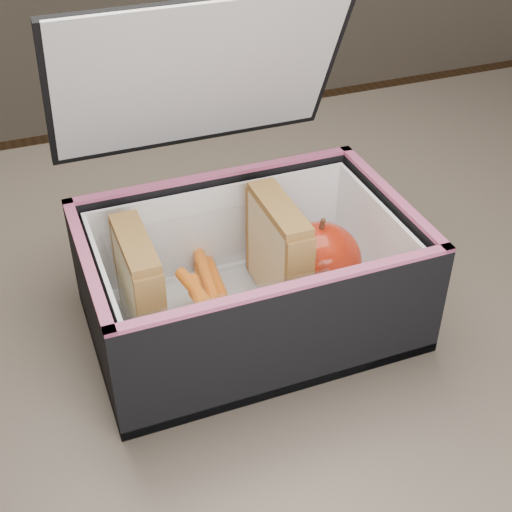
{
  "coord_description": "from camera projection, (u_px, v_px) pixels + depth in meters",
  "views": [
    {
      "loc": [
        -0.22,
        -0.47,
        1.18
      ],
      "look_at": [
        -0.05,
        -0.01,
        0.81
      ],
      "focal_mm": 50.0,
      "sensor_mm": 36.0,
      "label": 1
    }
  ],
  "objects": [
    {
      "name": "sandwich_right",
      "position": [
        278.0,
        252.0,
        0.62
      ],
      "size": [
        0.02,
        0.09,
        0.1
      ],
      "color": "tan",
      "rests_on": "plastic_tub"
    },
    {
      "name": "plastic_tub",
      "position": [
        212.0,
        284.0,
        0.61
      ],
      "size": [
        0.16,
        0.12,
        0.07
      ],
      "primitive_type": null,
      "color": "white",
      "rests_on": "lunch_bag"
    },
    {
      "name": "red_apple",
      "position": [
        320.0,
        261.0,
        0.62
      ],
      "size": [
        0.09,
        0.09,
        0.08
      ],
      "rotation": [
        0.0,
        0.0,
        0.25
      ],
      "color": "maroon",
      "rests_on": "paper_napkin"
    },
    {
      "name": "lunch_bag",
      "position": [
        247.0,
        267.0,
        0.61
      ],
      "size": [
        0.27,
        0.26,
        0.26
      ],
      "color": "black",
      "rests_on": "kitchen_table"
    },
    {
      "name": "sandwich_left",
      "position": [
        140.0,
        286.0,
        0.58
      ],
      "size": [
        0.02,
        0.08,
        0.09
      ],
      "color": "tan",
      "rests_on": "plastic_tub"
    },
    {
      "name": "carrot_sticks",
      "position": [
        210.0,
        299.0,
        0.62
      ],
      "size": [
        0.05,
        0.16,
        0.03
      ],
      "color": "#E25D15",
      "rests_on": "plastic_tub"
    },
    {
      "name": "paper_napkin",
      "position": [
        322.0,
        292.0,
        0.65
      ],
      "size": [
        0.09,
        0.09,
        0.01
      ],
      "primitive_type": "cube",
      "rotation": [
        0.0,
        0.0,
        0.31
      ],
      "color": "white",
      "rests_on": "lunch_bag"
    },
    {
      "name": "kitchen_table",
      "position": [
        295.0,
        364.0,
        0.72
      ],
      "size": [
        1.2,
        0.8,
        0.75
      ],
      "color": "brown",
      "rests_on": "ground"
    }
  ]
}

